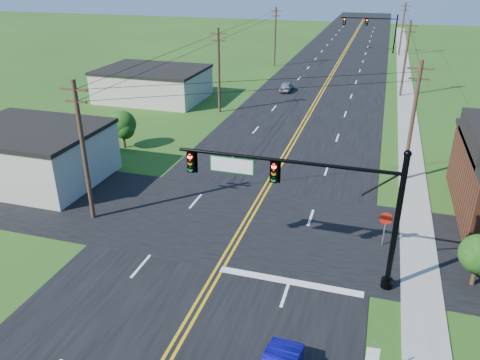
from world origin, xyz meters
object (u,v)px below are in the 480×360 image
(signal_mast_far, at_px, (371,27))
(route_sign, at_px, (372,359))
(stop_sign, at_px, (385,222))
(signal_mast_main, at_px, (304,192))

(signal_mast_far, xyz_separation_m, route_sign, (3.80, -78.31, -3.39))
(route_sign, relative_size, stop_sign, 0.91)
(route_sign, bearing_deg, signal_mast_far, 87.72)
(signal_mast_main, xyz_separation_m, route_sign, (3.90, -6.31, -3.59))
(signal_mast_far, bearing_deg, stop_sign, -86.58)
(signal_mast_far, distance_m, stop_sign, 68.21)
(signal_mast_main, distance_m, route_sign, 8.24)
(signal_mast_far, height_order, route_sign, signal_mast_far)
(signal_mast_main, bearing_deg, route_sign, -58.30)
(route_sign, bearing_deg, signal_mast_main, 116.65)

